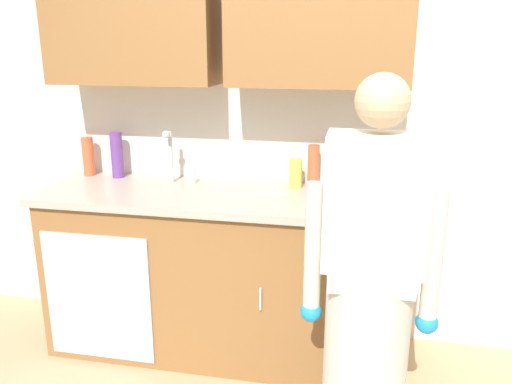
% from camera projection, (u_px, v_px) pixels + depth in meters
% --- Properties ---
extents(kitchen_wall_with_uppers, '(4.80, 0.44, 2.70)m').
position_uv_depth(kitchen_wall_with_uppers, '(305.00, 89.00, 2.82)').
color(kitchen_wall_with_uppers, silver).
rests_on(kitchen_wall_with_uppers, ground).
extents(counter_cabinet, '(1.90, 0.62, 0.90)m').
position_uv_depth(counter_cabinet, '(221.00, 276.00, 2.91)').
color(counter_cabinet, brown).
rests_on(counter_cabinet, ground).
extents(countertop, '(1.96, 0.66, 0.04)m').
position_uv_depth(countertop, '(220.00, 196.00, 2.77)').
color(countertop, '#A8A093').
rests_on(countertop, counter_cabinet).
extents(sink, '(0.50, 0.36, 0.35)m').
position_uv_depth(sink, '(170.00, 192.00, 2.83)').
color(sink, '#B7BABF').
rests_on(sink, counter_cabinet).
extents(person_at_sink, '(0.55, 0.34, 1.62)m').
position_uv_depth(person_at_sink, '(368.00, 310.00, 2.05)').
color(person_at_sink, white).
rests_on(person_at_sink, ground).
extents(bottle_cleaner_spray, '(0.07, 0.07, 0.16)m').
position_uv_depth(bottle_cleaner_spray, '(296.00, 174.00, 2.84)').
color(bottle_cleaner_spray, '#D8D14C').
rests_on(bottle_cleaner_spray, countertop).
extents(bottle_dish_liquid, '(0.07, 0.07, 0.23)m').
position_uv_depth(bottle_dish_liquid, '(88.00, 156.00, 3.10)').
color(bottle_dish_liquid, '#E05933').
rests_on(bottle_dish_liquid, countertop).
extents(bottle_water_tall, '(0.08, 0.08, 0.22)m').
position_uv_depth(bottle_water_tall, '(358.00, 171.00, 2.77)').
color(bottle_water_tall, '#334CB2').
rests_on(bottle_water_tall, countertop).
extents(bottle_water_short, '(0.07, 0.07, 0.27)m').
position_uv_depth(bottle_water_short, '(117.00, 155.00, 3.05)').
color(bottle_water_short, '#66388C').
rests_on(bottle_water_short, countertop).
extents(bottle_soap, '(0.06, 0.06, 0.24)m').
position_uv_depth(bottle_soap, '(313.00, 166.00, 2.85)').
color(bottle_soap, '#E05933').
rests_on(bottle_soap, countertop).
extents(cup_by_sink, '(0.08, 0.08, 0.11)m').
position_uv_depth(cup_by_sink, '(381.00, 183.00, 2.75)').
color(cup_by_sink, '#33478C').
rests_on(cup_by_sink, countertop).
extents(knife_on_counter, '(0.24, 0.10, 0.01)m').
position_uv_depth(knife_on_counter, '(265.00, 194.00, 2.73)').
color(knife_on_counter, silver).
rests_on(knife_on_counter, countertop).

